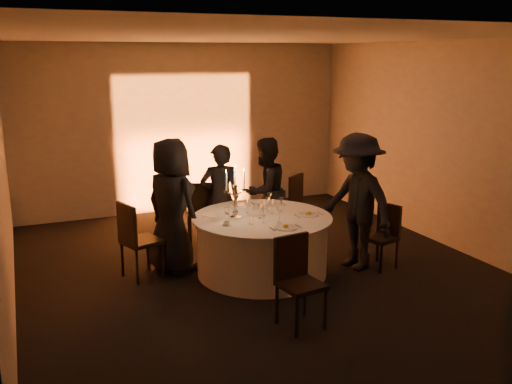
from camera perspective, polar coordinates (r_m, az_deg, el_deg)
name	(u,v)px	position (r m, az deg, el deg)	size (l,w,h in m)	color
floor	(262,273)	(7.56, 0.60, -8.09)	(7.00, 7.00, 0.00)	black
ceiling	(263,37)	(7.03, 0.66, 15.27)	(7.00, 7.00, 0.00)	silver
wall_back	(185,128)	(10.41, -7.15, 6.35)	(7.00, 7.00, 0.00)	#9D9892
wall_front	(461,244)	(4.27, 19.83, -4.87)	(7.00, 7.00, 0.00)	#9D9892
wall_left	(1,181)	(6.57, -24.11, 1.04)	(7.00, 7.00, 0.00)	#9D9892
wall_right	(451,146)	(8.77, 18.95, 4.37)	(7.00, 7.00, 0.00)	#9D9892
uplighter_fixture	(192,210)	(10.41, -6.46, -1.78)	(0.25, 0.12, 0.10)	black
banquet_table	(262,245)	(7.43, 0.60, -5.33)	(1.80, 1.80, 0.77)	black
chair_left	(136,236)	(7.36, -11.95, -4.35)	(0.55, 0.55, 1.00)	black
chair_back_left	(201,209)	(8.59, -5.47, -1.67)	(0.50, 0.50, 0.96)	black
chair_back_right	(289,201)	(8.99, 3.36, -0.87)	(0.60, 0.60, 0.98)	black
chair_right	(384,232)	(7.81, 12.64, -3.96)	(0.47, 0.47, 0.86)	black
chair_front	(297,276)	(6.04, 4.11, -8.34)	(0.48, 0.48, 0.96)	black
guest_left	(172,206)	(7.48, -8.44, -1.36)	(0.86, 0.56, 1.77)	black
guest_back_left	(220,198)	(8.18, -3.58, -0.64)	(0.57, 0.38, 1.58)	black
guest_back_right	(265,191)	(8.54, 0.92, 0.11)	(0.78, 0.61, 1.60)	black
guest_right	(357,202)	(7.61, 10.07, -0.98)	(1.17, 0.67, 1.81)	black
plate_left	(215,215)	(7.37, -4.12, -2.32)	(0.36, 0.28, 0.01)	white
plate_back_left	(242,205)	(7.84, -1.43, -1.31)	(0.36, 0.26, 0.01)	white
plate_back_right	(272,205)	(7.84, 1.64, -1.33)	(0.35, 0.28, 0.01)	white
plate_right	(309,214)	(7.40, 5.28, -2.20)	(0.36, 0.26, 0.08)	white
plate_front	(286,227)	(6.84, 2.97, -3.49)	(0.36, 0.28, 0.08)	white
coffee_cup	(226,223)	(6.95, -2.97, -3.10)	(0.11, 0.11, 0.07)	white
candelabra	(235,200)	(7.19, -2.09, -0.76)	(0.29, 0.14, 0.70)	silver
wine_glass_a	(269,196)	(7.78, 1.35, -0.44)	(0.07, 0.07, 0.19)	silver
wine_glass_b	(279,212)	(7.02, 2.35, -2.01)	(0.07, 0.07, 0.19)	silver
wine_glass_c	(281,202)	(7.51, 2.56, -0.96)	(0.07, 0.07, 0.19)	silver
wine_glass_d	(268,201)	(7.51, 1.17, -0.95)	(0.07, 0.07, 0.19)	silver
wine_glass_e	(264,212)	(7.00, 0.80, -2.03)	(0.07, 0.07, 0.19)	silver
wine_glass_f	(263,206)	(7.30, 0.75, -1.38)	(0.07, 0.07, 0.19)	silver
wine_glass_g	(260,208)	(7.20, 0.41, -1.60)	(0.07, 0.07, 0.19)	silver
wine_glass_h	(272,203)	(7.42, 1.61, -1.15)	(0.07, 0.07, 0.19)	silver
wine_glass_i	(247,203)	(7.42, -0.92, -1.13)	(0.07, 0.07, 0.19)	silver
tumbler_a	(226,211)	(7.41, -2.97, -1.91)	(0.07, 0.07, 0.09)	silver
tumbler_b	(256,206)	(7.63, -0.04, -1.45)	(0.07, 0.07, 0.09)	silver
tumbler_c	(251,220)	(6.99, -0.48, -2.86)	(0.07, 0.07, 0.09)	silver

